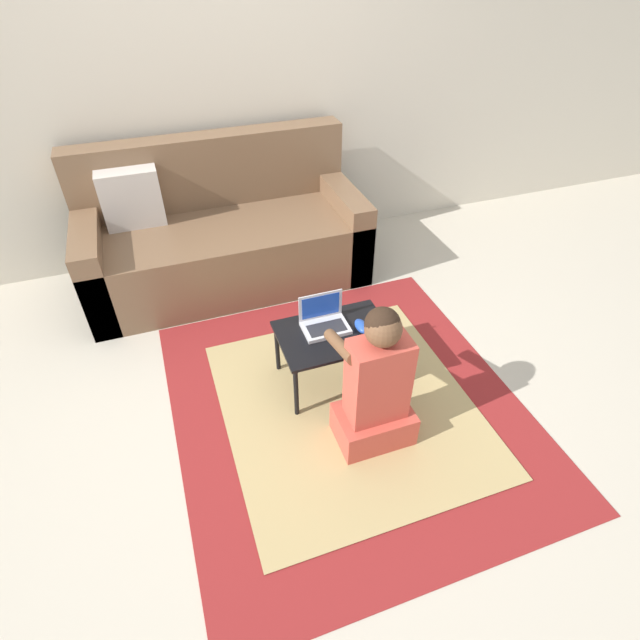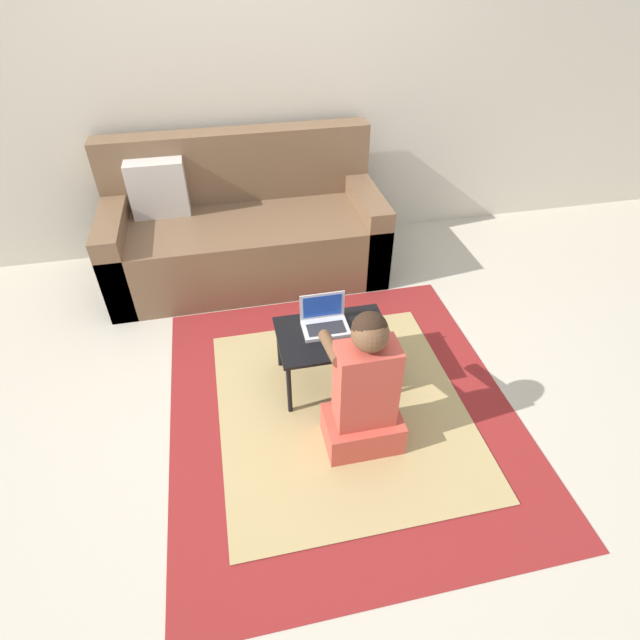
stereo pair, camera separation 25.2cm
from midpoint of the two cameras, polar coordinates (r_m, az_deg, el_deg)
The scene contains 8 objects.
ground_plane at distance 2.72m, azimuth -3.27°, elevation -7.96°, with size 16.00×16.00×0.00m, color beige.
wall_back at distance 3.57m, azimuth -12.84°, elevation 26.41°, with size 9.00×0.06×2.50m.
area_rug at distance 2.63m, azimuth 0.41°, elevation -9.96°, with size 1.74×1.91×0.01m.
couch at distance 3.48m, azimuth -13.11°, elevation 9.17°, with size 1.81×0.80×0.90m.
laptop_desk at distance 2.56m, azimuth -1.18°, elevation -2.18°, with size 0.57×0.39×0.34m.
laptop at distance 2.55m, azimuth -2.32°, elevation -0.39°, with size 0.23×0.16×0.17m.
computer_mouse at distance 2.54m, azimuth 1.93°, elevation -0.84°, with size 0.06×0.11×0.04m.
person_seated at distance 2.26m, azimuth 3.28°, elevation -7.84°, with size 0.36×0.42×0.78m.
Camera 1 is at (-0.59, -1.75, 2.00)m, focal length 28.00 mm.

